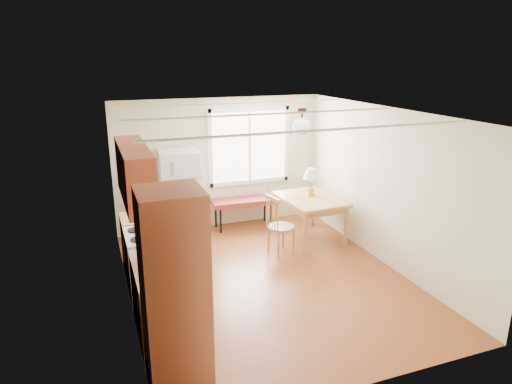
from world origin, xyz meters
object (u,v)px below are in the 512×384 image
bench (243,202)px  dining_table (310,203)px  refrigerator (180,195)px  chair (276,221)px

bench → dining_table: bearing=-44.4°
bench → refrigerator: bearing=-171.9°
refrigerator → dining_table: bearing=-18.5°
bench → dining_table: dining_table is taller
chair → refrigerator: bearing=125.0°
dining_table → bench: bearing=128.6°
refrigerator → chair: refrigerator is taller
bench → chair: size_ratio=1.22×
refrigerator → bench: size_ratio=1.31×
dining_table → chair: chair is taller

